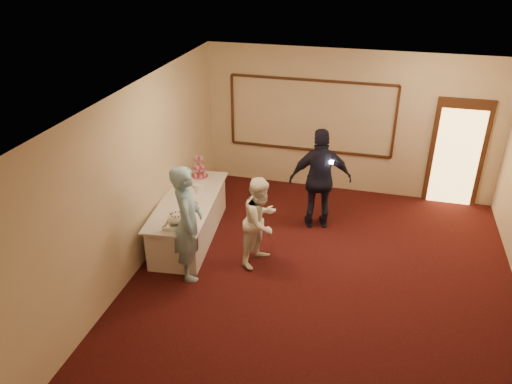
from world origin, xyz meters
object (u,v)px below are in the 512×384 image
at_px(cupcake_stand, 199,168).
at_px(tart, 191,205).
at_px(plate_stack_b, 198,188).
at_px(guest, 320,179).
at_px(buffet_table, 189,218).
at_px(plate_stack_a, 190,194).
at_px(woman, 261,221).
at_px(pavlova_tray, 177,220).
at_px(man, 188,223).

xyz_separation_m(cupcake_stand, tart, (0.28, -1.20, -0.15)).
relative_size(plate_stack_b, guest, 0.11).
xyz_separation_m(buffet_table, guest, (2.20, 0.99, 0.58)).
xyz_separation_m(buffet_table, plate_stack_b, (0.07, 0.32, 0.47)).
relative_size(plate_stack_a, tart, 0.64).
relative_size(cupcake_stand, plate_stack_b, 2.35).
height_order(buffet_table, guest, guest).
relative_size(buffet_table, plate_stack_b, 12.28).
distance_m(cupcake_stand, guest, 2.34).
bearing_deg(woman, cupcake_stand, 69.26).
height_order(buffet_table, cupcake_stand, cupcake_stand).
relative_size(pavlova_tray, tart, 1.88).
bearing_deg(pavlova_tray, plate_stack_a, 98.80).
bearing_deg(plate_stack_b, pavlova_tray, -86.46).
bearing_deg(plate_stack_a, man, -69.52).
height_order(cupcake_stand, guest, guest).
relative_size(buffet_table, pavlova_tray, 4.77).
relative_size(plate_stack_a, man, 0.09).
relative_size(plate_stack_b, woman, 0.13).
bearing_deg(woman, buffet_table, 94.25).
height_order(plate_stack_a, woman, woman).
bearing_deg(cupcake_stand, woman, -41.14).
distance_m(man, guest, 2.71).
bearing_deg(guest, tart, 16.13).
distance_m(buffet_table, tart, 0.49).
bearing_deg(guest, buffet_table, 9.53).
bearing_deg(plate_stack_a, woman, -19.27).
xyz_separation_m(plate_stack_a, guest, (2.20, 0.90, 0.13)).
bearing_deg(pavlova_tray, woman, 17.97).
distance_m(plate_stack_a, plate_stack_b, 0.24).
relative_size(buffet_table, man, 1.30).
bearing_deg(woman, tart, 102.48).
height_order(buffet_table, woman, woman).
bearing_deg(guest, pavlova_tray, 26.89).
xyz_separation_m(plate_stack_a, man, (0.43, -1.14, 0.12)).
bearing_deg(tart, buffet_table, 121.48).
bearing_deg(guest, man, 34.40).
distance_m(tart, man, 0.88).
bearing_deg(guest, plate_stack_a, 7.64).
bearing_deg(cupcake_stand, plate_stack_b, -71.99).
xyz_separation_m(plate_stack_a, woman, (1.44, -0.50, -0.07)).
height_order(cupcake_stand, plate_stack_a, cupcake_stand).
distance_m(plate_stack_b, man, 1.42).
bearing_deg(pavlova_tray, buffet_table, 99.70).
bearing_deg(buffet_table, tart, -58.52).
bearing_deg(buffet_table, woman, -16.15).
distance_m(pavlova_tray, tart, 0.60).
bearing_deg(plate_stack_a, pavlova_tray, -81.20).
distance_m(cupcake_stand, plate_stack_b, 0.68).
distance_m(cupcake_stand, man, 2.09).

